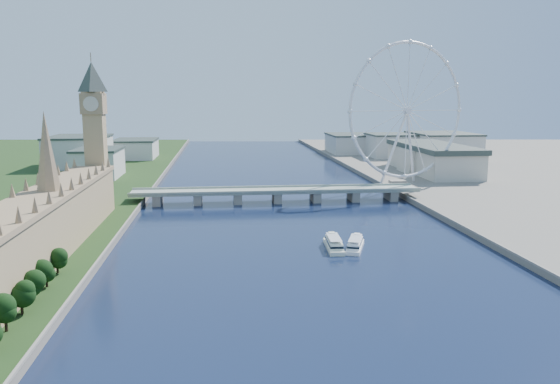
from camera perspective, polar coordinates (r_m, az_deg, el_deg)
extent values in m
cube|color=tan|center=(299.25, -22.76, -2.93)|extent=(24.00, 200.00, 28.00)
cone|color=#937A59|center=(293.89, -23.23, 3.94)|extent=(12.00, 12.00, 40.00)
cube|color=tan|center=(398.89, -18.66, 4.13)|extent=(13.00, 13.00, 80.00)
cube|color=#937A59|center=(397.27, -18.92, 8.72)|extent=(15.00, 15.00, 14.00)
pyramid|color=#2D3833|center=(397.96, -19.15, 12.75)|extent=(20.02, 20.02, 20.00)
cube|color=gray|center=(418.04, -0.34, 0.11)|extent=(220.00, 22.00, 2.00)
cube|color=gray|center=(419.48, -12.66, -0.76)|extent=(6.00, 20.00, 7.50)
cube|color=gray|center=(417.12, -8.56, -0.68)|extent=(6.00, 20.00, 7.50)
cube|color=gray|center=(416.92, -4.44, -0.61)|extent=(6.00, 20.00, 7.50)
cube|color=gray|center=(418.87, -0.34, -0.53)|extent=(6.00, 20.00, 7.50)
cube|color=gray|center=(422.95, 3.71, -0.45)|extent=(6.00, 20.00, 7.50)
cube|color=gray|center=(429.09, 7.66, -0.37)|extent=(6.00, 20.00, 7.50)
cube|color=gray|center=(437.20, 11.48, -0.29)|extent=(6.00, 20.00, 7.50)
torus|color=silver|center=(492.47, 13.15, 8.29)|extent=(113.60, 39.12, 118.60)
cylinder|color=silver|center=(492.47, 13.15, 8.29)|extent=(7.25, 6.61, 6.00)
cube|color=gray|center=(506.44, 12.18, 1.09)|extent=(14.00, 10.00, 2.00)
cube|color=beige|center=(556.17, -18.43, 2.82)|extent=(40.00, 60.00, 26.00)
cube|color=beige|center=(652.11, -20.24, 3.94)|extent=(60.00, 80.00, 32.00)
cube|color=beige|center=(720.96, -14.84, 4.33)|extent=(50.00, 70.00, 22.00)
cube|color=beige|center=(727.42, 11.63, 4.74)|extent=(60.00, 60.00, 28.00)
cube|color=beige|center=(729.44, 16.62, 4.62)|extent=(70.00, 90.00, 30.00)
cube|color=beige|center=(774.34, 7.44, 5.01)|extent=(60.00, 80.00, 24.00)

